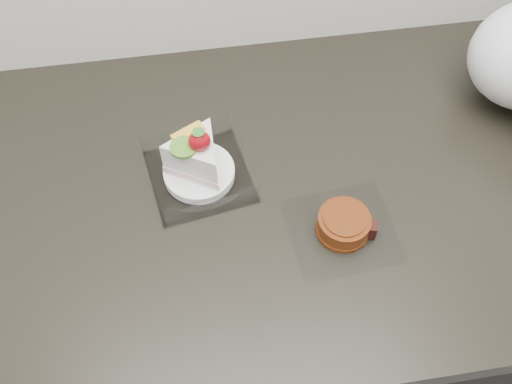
# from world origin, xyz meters

# --- Properties ---
(counter) EXTENTS (2.04, 0.64, 0.90)m
(counter) POSITION_xyz_m (0.00, 1.69, 0.45)
(counter) COLOR black
(counter) RESTS_ON ground
(cake_tray) EXTENTS (0.17, 0.17, 0.12)m
(cake_tray) POSITION_xyz_m (-0.10, 1.72, 0.93)
(cake_tray) COLOR white
(cake_tray) RESTS_ON counter
(mooncake_wrap) EXTENTS (0.16, 0.15, 0.04)m
(mooncake_wrap) POSITION_xyz_m (0.09, 1.59, 0.91)
(mooncake_wrap) COLOR white
(mooncake_wrap) RESTS_ON counter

